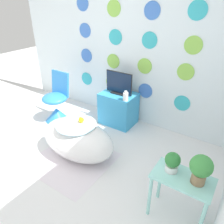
% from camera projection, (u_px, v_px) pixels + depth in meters
% --- Properties ---
extents(ground_plane, '(12.00, 12.00, 0.00)m').
position_uv_depth(ground_plane, '(22.00, 204.00, 2.23)').
color(ground_plane, white).
extents(wall_back_dotted, '(4.35, 0.05, 2.60)m').
position_uv_depth(wall_back_dotted, '(131.00, 39.00, 3.18)').
color(wall_back_dotted, white).
rests_on(wall_back_dotted, ground_plane).
extents(rug, '(0.93, 0.92, 0.01)m').
position_uv_depth(rug, '(73.00, 160.00, 2.80)').
color(rug, silver).
rests_on(rug, ground_plane).
extents(bathtub, '(1.04, 0.61, 0.48)m').
position_uv_depth(bathtub, '(78.00, 139.00, 2.80)').
color(bathtub, white).
rests_on(bathtub, ground_plane).
extents(rubber_duck, '(0.07, 0.08, 0.08)m').
position_uv_depth(rubber_duck, '(81.00, 120.00, 2.69)').
color(rubber_duck, yellow).
rests_on(rubber_duck, bathtub).
extents(chair, '(0.41, 0.41, 0.81)m').
position_uv_depth(chair, '(56.00, 106.00, 3.58)').
color(chair, '#338CE0').
rests_on(chair, ground_plane).
extents(tv_cabinet, '(0.54, 0.41, 0.52)m').
position_uv_depth(tv_cabinet, '(118.00, 108.00, 3.51)').
color(tv_cabinet, '#389ED6').
rests_on(tv_cabinet, ground_plane).
extents(tv, '(0.44, 0.12, 0.35)m').
position_uv_depth(tv, '(119.00, 84.00, 3.31)').
color(tv, black).
rests_on(tv, tv_cabinet).
extents(vase, '(0.08, 0.08, 0.15)m').
position_uv_depth(vase, '(126.00, 96.00, 3.14)').
color(vase, white).
rests_on(vase, tv_cabinet).
extents(side_table, '(0.51, 0.29, 0.51)m').
position_uv_depth(side_table, '(181.00, 186.00, 1.91)').
color(side_table, '#99E0D8').
rests_on(side_table, ground_plane).
extents(potted_plant_left, '(0.13, 0.13, 0.19)m').
position_uv_depth(potted_plant_left, '(172.00, 162.00, 1.88)').
color(potted_plant_left, white).
rests_on(potted_plant_left, side_table).
extents(potted_plant_right, '(0.18, 0.18, 0.27)m').
position_uv_depth(potted_plant_right, '(201.00, 168.00, 1.74)').
color(potted_plant_right, '#8C6B4C').
rests_on(potted_plant_right, side_table).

